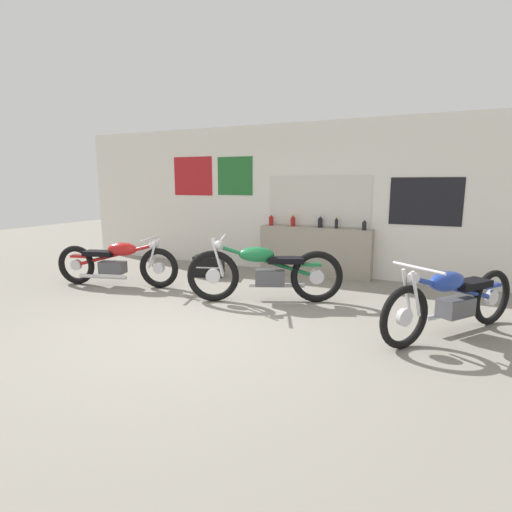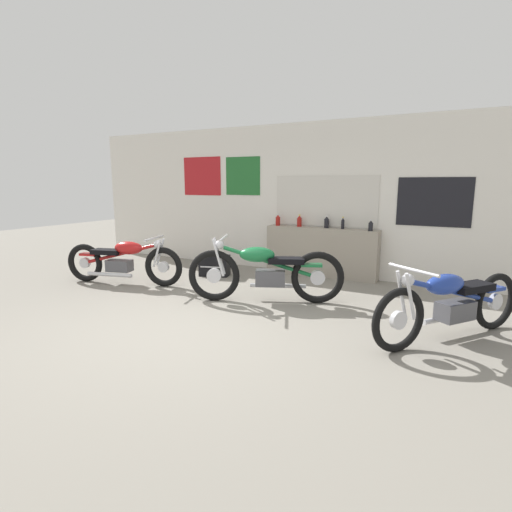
{
  "view_description": "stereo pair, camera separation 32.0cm",
  "coord_description": "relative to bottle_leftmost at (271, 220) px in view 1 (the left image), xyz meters",
  "views": [
    {
      "loc": [
        2.59,
        -3.67,
        1.71
      ],
      "look_at": [
        0.26,
        1.28,
        0.7
      ],
      "focal_mm": 28.0,
      "sensor_mm": 36.0,
      "label": 1
    },
    {
      "loc": [
        2.88,
        -3.53,
        1.71
      ],
      "look_at": [
        0.26,
        1.28,
        0.7
      ],
      "focal_mm": 28.0,
      "sensor_mm": 36.0,
      "label": 2
    }
  ],
  "objects": [
    {
      "name": "ground_plane",
      "position": [
        0.4,
        -3.38,
        -1.0
      ],
      "size": [
        24.0,
        24.0,
        0.0
      ],
      "primitive_type": "plane",
      "color": "gray"
    },
    {
      "name": "motorcycle_red",
      "position": [
        -1.88,
        -2.16,
        -0.59
      ],
      "size": [
        2.1,
        0.8,
        0.82
      ],
      "color": "black",
      "rests_on": "ground_plane"
    },
    {
      "name": "hard_case_black",
      "position": [
        -0.87,
        -0.9,
        -0.81
      ],
      "size": [
        0.6,
        0.44,
        0.41
      ],
      "color": "black",
      "rests_on": "ground_plane"
    },
    {
      "name": "bottle_left_center",
      "position": [
        0.43,
        0.03,
        -0.0
      ],
      "size": [
        0.09,
        0.09,
        0.22
      ],
      "color": "maroon",
      "rests_on": "sill_counter"
    },
    {
      "name": "wall_back",
      "position": [
        0.41,
        0.19,
        0.41
      ],
      "size": [
        10.0,
        0.07,
        2.8
      ],
      "color": "silver",
      "rests_on": "ground_plane"
    },
    {
      "name": "bottle_center",
      "position": [
        0.95,
        0.06,
        -0.0
      ],
      "size": [
        0.09,
        0.09,
        0.23
      ],
      "color": "black",
      "rests_on": "sill_counter"
    },
    {
      "name": "bottle_leftmost",
      "position": [
        0.0,
        0.0,
        0.0
      ],
      "size": [
        0.09,
        0.09,
        0.23
      ],
      "color": "maroon",
      "rests_on": "sill_counter"
    },
    {
      "name": "motorcycle_green",
      "position": [
        0.72,
        -1.93,
        -0.55
      ],
      "size": [
        2.1,
        1.04,
        0.95
      ],
      "color": "black",
      "rests_on": "ground_plane"
    },
    {
      "name": "bottle_rightmost",
      "position": [
        1.76,
        -0.03,
        -0.01
      ],
      "size": [
        0.08,
        0.08,
        0.19
      ],
      "color": "black",
      "rests_on": "sill_counter"
    },
    {
      "name": "sill_counter",
      "position": [
        0.87,
        0.01,
        -0.55
      ],
      "size": [
        2.08,
        0.28,
        0.9
      ],
      "color": "gray",
      "rests_on": "ground_plane"
    },
    {
      "name": "bottle_right_center",
      "position": [
        1.26,
        0.04,
        -0.0
      ],
      "size": [
        0.06,
        0.06,
        0.22
      ],
      "color": "black",
      "rests_on": "sill_counter"
    },
    {
      "name": "motorcycle_blue",
      "position": [
        3.15,
        -2.22,
        -0.57
      ],
      "size": [
        1.35,
        1.81,
        0.86
      ],
      "color": "black",
      "rests_on": "ground_plane"
    }
  ]
}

